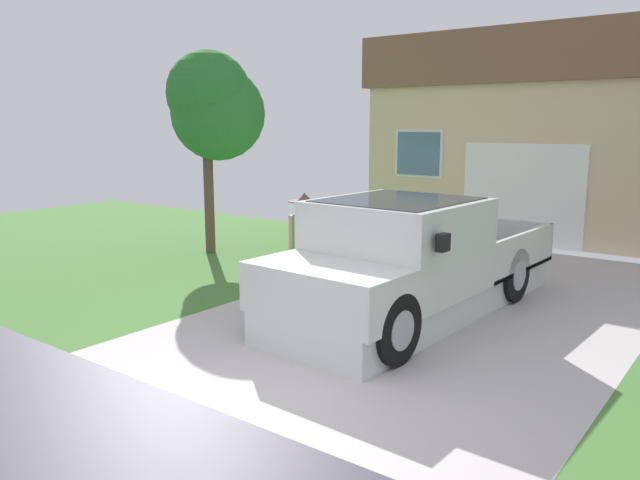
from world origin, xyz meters
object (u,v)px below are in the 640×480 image
at_px(person_with_hat, 305,242).
at_px(house_with_garage, 582,134).
at_px(handbag, 281,299).
at_px(pickup_truck, 404,265).
at_px(front_yard_tree, 213,108).

bearing_deg(person_with_hat, house_with_garage, 66.06).
height_order(person_with_hat, handbag, person_with_hat).
bearing_deg(person_with_hat, pickup_truck, 2.43).
distance_m(pickup_truck, front_yard_tree, 5.85).
xyz_separation_m(person_with_hat, house_with_garage, (1.24, 9.15, 1.39)).
distance_m(pickup_truck, handbag, 1.81).
xyz_separation_m(handbag, front_yard_tree, (-3.64, 2.26, 2.74)).
xyz_separation_m(pickup_truck, house_with_garage, (-0.09, 8.70, 1.62)).
distance_m(handbag, house_with_garage, 9.76).
bearing_deg(handbag, person_with_hat, 44.57).
xyz_separation_m(handbag, house_with_garage, (1.48, 9.39, 2.20)).
relative_size(pickup_truck, handbag, 12.34).
xyz_separation_m(person_with_hat, handbag, (-0.25, -0.24, -0.81)).
xyz_separation_m(pickup_truck, person_with_hat, (-1.33, -0.45, 0.23)).
bearing_deg(handbag, front_yard_tree, 148.16).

